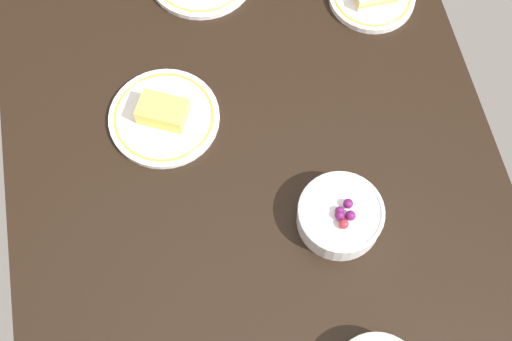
{
  "coord_description": "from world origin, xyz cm",
  "views": [
    {
      "loc": [
        -50.96,
        10.3,
        122.33
      ],
      "look_at": [
        0.0,
        0.0,
        6.0
      ],
      "focal_mm": 49.0,
      "sensor_mm": 36.0,
      "label": 1
    }
  ],
  "objects": [
    {
      "name": "plate_cheese",
      "position": [
        14.99,
        14.9,
        5.23
      ],
      "size": [
        21.26,
        21.26,
        4.99
      ],
      "color": "silver",
      "rests_on": "dining_table"
    },
    {
      "name": "dining_table",
      "position": [
        0.0,
        0.0,
        2.0
      ],
      "size": [
        152.01,
        91.68,
        4.0
      ],
      "primitive_type": "cube",
      "color": "black",
      "rests_on": "ground"
    },
    {
      "name": "bowl_berries",
      "position": [
        -11.82,
        -12.75,
        6.85
      ],
      "size": [
        15.3,
        15.3,
        6.69
      ],
      "color": "silver",
      "rests_on": "dining_table"
    }
  ]
}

